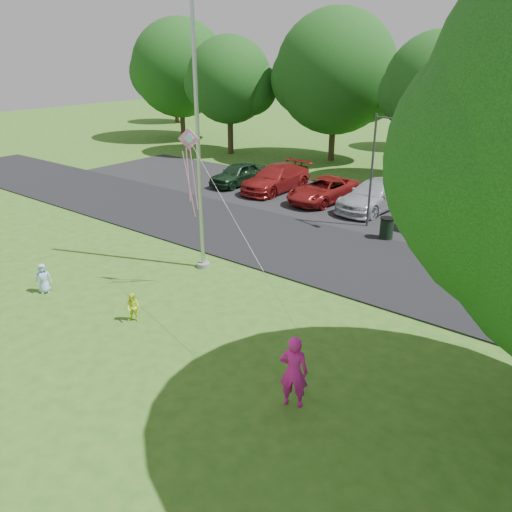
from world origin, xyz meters
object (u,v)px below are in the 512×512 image
Objects in this scene: kite at (191,155)px; trash_can at (387,229)px; child_blue at (43,278)px; flagpole at (199,157)px; child_yellow at (133,308)px; street_lamp at (376,162)px; woman at (294,372)px.

trash_can is at bearing 42.03° from kite.
kite reaches higher than child_blue.
child_yellow is at bearing -74.45° from flagpole.
street_lamp is at bearing 50.45° from kite.
child_blue is (-2.74, -4.86, -3.64)m from flagpole.
child_blue is at bearing -119.42° from flagpole.
kite is (4.01, 3.23, 4.12)m from child_blue.
trash_can is 0.94× the size of child_blue.
trash_can is at bearing -99.52° from woman.
woman is at bearing -27.81° from child_yellow.
flagpole reaches higher than street_lamp.
flagpole is at bearing 80.12° from child_yellow.
trash_can reaches higher than child_yellow.
flagpole is 10.73× the size of child_yellow.
woman reaches higher than trash_can.
child_blue is at bearing -120.40° from trash_can.
kite is (-2.96, -8.63, 4.15)m from trash_can.
woman is at bearing -75.91° from trash_can.
flagpole is 5.79m from child_yellow.
kite is at bearing -21.94° from child_blue.
woman is at bearing -58.96° from child_blue.
kite is at bearing 63.09° from child_yellow.
flagpole is at bearing -121.07° from trash_can.
flagpole reaches higher than woman.
street_lamp is at bearing -95.52° from woman.
street_lamp is 2.99m from trash_can.
woman is at bearing -58.20° from street_lamp.
woman is (4.08, -12.49, -2.16)m from street_lamp.
child_blue is (-3.94, -0.57, 0.06)m from child_yellow.
street_lamp is 9.87m from kite.
flagpole is 9.05m from woman.
street_lamp reaches higher than child_yellow.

